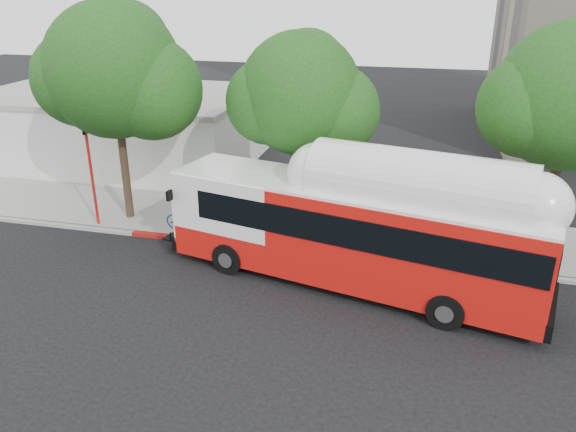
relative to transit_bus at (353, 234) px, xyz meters
name	(u,v)px	position (x,y,z in m)	size (l,w,h in m)	color
ground	(289,303)	(-1.90, -1.90, -2.00)	(120.00, 120.00, 0.00)	black
sidewalk	(323,228)	(-1.90, 4.60, -1.93)	(60.00, 5.00, 0.15)	gray
curb_strip	(311,253)	(-1.90, 2.00, -1.93)	(60.00, 0.30, 0.15)	gray
red_curb_segment	(242,245)	(-4.90, 2.00, -1.92)	(10.00, 0.32, 0.16)	maroon
street_tree_left	(125,76)	(-10.43, 3.66, 4.60)	(6.67, 5.80, 9.74)	#2D2116
street_tree_mid	(310,99)	(-2.50, 4.16, 3.90)	(5.75, 5.00, 8.62)	#2D2116
low_commercial_bldg	(121,126)	(-15.90, 12.10, 0.15)	(16.20, 10.20, 4.25)	silver
transit_bus	(353,234)	(0.00, 0.00, 0.00)	(14.68, 5.87, 4.28)	red
signal_pole	(92,178)	(-11.87, 2.45, 0.35)	(0.13, 0.43, 4.58)	red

